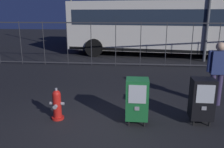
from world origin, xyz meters
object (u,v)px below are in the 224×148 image
(pedestrian, at_px, (218,70))
(bus_near, at_px, (163,25))
(fire_hydrant, at_px, (57,105))
(newspaper_box_secondary, at_px, (202,99))
(newspaper_box_primary, at_px, (137,99))
(bus_far, at_px, (144,22))

(pedestrian, height_order, bus_near, bus_near)
(fire_hydrant, height_order, newspaper_box_secondary, newspaper_box_secondary)
(newspaper_box_secondary, bearing_deg, bus_near, 89.37)
(newspaper_box_primary, height_order, pedestrian, pedestrian)
(bus_near, bearing_deg, newspaper_box_primary, -92.90)
(fire_hydrant, height_order, bus_near, bus_near)
(fire_hydrant, relative_size, pedestrian, 0.45)
(newspaper_box_primary, distance_m, newspaper_box_secondary, 1.41)
(fire_hydrant, bearing_deg, pedestrian, 17.60)
(bus_far, bearing_deg, newspaper_box_secondary, -79.30)
(newspaper_box_primary, bearing_deg, bus_near, 80.25)
(bus_far, bearing_deg, bus_near, -70.46)
(fire_hydrant, relative_size, bus_near, 0.07)
(newspaper_box_secondary, relative_size, bus_near, 0.10)
(fire_hydrant, distance_m, pedestrian, 4.11)
(fire_hydrant, height_order, bus_far, bus_far)
(pedestrian, distance_m, bus_far, 11.54)
(pedestrian, relative_size, bus_far, 0.16)
(bus_near, relative_size, bus_far, 1.00)
(bus_near, bearing_deg, fire_hydrant, -104.00)
(pedestrian, height_order, bus_far, bus_far)
(fire_hydrant, bearing_deg, bus_far, 79.11)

